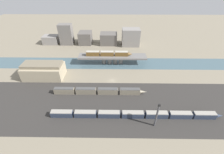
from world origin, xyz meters
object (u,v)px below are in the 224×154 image
(train_on_bridge, at_px, (109,54))
(warehouse_building, at_px, (44,70))
(signal_tower, at_px, (157,116))
(train_yard_mid, at_px, (99,91))
(train_yard_near, at_px, (136,114))

(train_on_bridge, distance_m, warehouse_building, 50.45)
(signal_tower, bearing_deg, train_yard_mid, 141.37)
(train_yard_near, xyz_separation_m, train_yard_mid, (-20.83, 18.24, 0.30))
(train_yard_mid, relative_size, signal_tower, 3.91)
(train_on_bridge, bearing_deg, signal_tower, -68.38)
(train_yard_mid, bearing_deg, train_yard_near, -41.20)
(train_on_bridge, relative_size, train_yard_near, 0.41)
(train_yard_near, distance_m, signal_tower, 11.80)
(train_on_bridge, relative_size, signal_tower, 2.53)
(train_yard_mid, distance_m, warehouse_building, 44.99)
(train_yard_near, distance_m, train_yard_mid, 27.69)
(warehouse_building, relative_size, signal_tower, 1.86)
(train_yard_mid, bearing_deg, signal_tower, -38.63)
(train_yard_near, xyz_separation_m, warehouse_building, (-61.87, 36.39, 3.60))
(signal_tower, bearing_deg, train_yard_near, 148.25)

